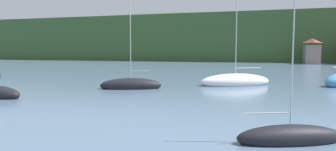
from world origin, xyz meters
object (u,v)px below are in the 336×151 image
sailboat_mid_6 (235,82)px  sailboat_mid_11 (131,85)px  shore_building_west (312,52)px  sailboat_near_1 (290,137)px

sailboat_mid_6 → sailboat_mid_11: 10.95m
shore_building_west → sailboat_mid_6: bearing=-106.4°
sailboat_near_1 → sailboat_mid_11: 18.59m
shore_building_west → sailboat_near_1: (-12.39, -72.95, -2.99)m
sailboat_near_1 → sailboat_mid_11: (-12.82, 13.47, 0.09)m
sailboat_mid_11 → shore_building_west: bearing=-134.4°
sailboat_near_1 → sailboat_mid_6: sailboat_mid_6 is taller
shore_building_west → sailboat_mid_11: size_ratio=0.73×
sailboat_near_1 → sailboat_mid_6: 19.44m
sailboat_near_1 → sailboat_mid_6: (-3.45, 19.13, 0.16)m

